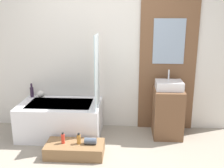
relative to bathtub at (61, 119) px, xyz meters
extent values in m
cube|color=silver|center=(0.66, 0.43, 1.03)|extent=(4.20, 0.06, 2.60)
cube|color=brown|center=(1.68, 0.38, 1.03)|extent=(0.90, 0.03, 2.60)
cube|color=#8C9EB2|center=(1.68, 0.36, 1.19)|extent=(0.49, 0.01, 0.70)
cube|color=white|center=(0.00, 0.00, 0.00)|extent=(1.26, 0.76, 0.53)
cube|color=silver|center=(0.00, 0.00, 0.26)|extent=(0.98, 0.53, 0.01)
cube|color=silver|center=(0.60, -0.11, 0.80)|extent=(0.01, 0.50, 1.07)
cube|color=olive|center=(0.34, -0.61, -0.18)|extent=(0.79, 0.39, 0.18)
cube|color=brown|center=(1.68, 0.10, 0.11)|extent=(0.44, 0.51, 0.76)
cube|color=white|center=(1.68, 0.10, 0.56)|extent=(0.40, 0.32, 0.13)
cylinder|color=silver|center=(1.68, 0.19, 0.70)|extent=(0.02, 0.02, 0.16)
cylinder|color=#2D1E33|center=(-0.55, 0.30, 0.34)|extent=(0.06, 0.06, 0.16)
cylinder|color=#2D1E33|center=(-0.55, 0.30, 0.46)|extent=(0.03, 0.03, 0.07)
sphere|color=silver|center=(-0.39, 0.27, 0.32)|extent=(0.12, 0.12, 0.12)
cylinder|color=red|center=(0.18, -0.61, -0.03)|extent=(0.05, 0.05, 0.13)
cylinder|color=black|center=(0.18, -0.61, 0.05)|extent=(0.03, 0.03, 0.03)
cylinder|color=#B2752D|center=(0.40, -0.61, -0.03)|extent=(0.05, 0.05, 0.13)
cylinder|color=black|center=(0.40, -0.61, 0.05)|extent=(0.03, 0.03, 0.03)
cylinder|color=#4C5666|center=(0.56, -0.61, -0.05)|extent=(0.16, 0.09, 0.09)
camera|label=1|loc=(1.04, -3.79, 1.62)|focal=42.00mm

